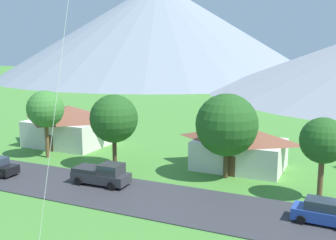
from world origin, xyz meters
The scene contains 10 objects.
road_strip centered at (0.00, 29.33, 0.04)m, with size 160.00×7.63×0.08m, color #38383D.
mountain_far_east_ridge centered at (-63.58, 153.64, 18.96)m, with size 127.95×127.95×37.91m, color gray.
house_leftmost centered at (0.78, 40.80, 2.32)m, with size 9.43×6.66×4.48m.
house_left_center centered at (-21.30, 41.87, 2.58)m, with size 10.09×8.19×4.97m.
tree_near_left centered at (-19.76, 35.88, 5.44)m, with size 4.07×4.07×7.52m.
tree_left_of_center centered at (0.46, 37.16, 5.08)m, with size 5.83×5.83×8.01m.
tree_right_of_center centered at (-10.83, 35.68, 5.07)m, with size 4.87×4.87×7.52m.
tree_near_right centered at (9.03, 34.82, 4.89)m, with size 3.67×3.67×6.76m.
parked_car_blue_mid_west centered at (9.66, 30.05, 0.87)m, with size 4.27×2.22×1.68m.
pickup_truck_charcoal_west_side centered at (-8.88, 30.49, 1.06)m, with size 5.25×2.44×1.99m.
Camera 1 is at (11.18, 1.04, 12.20)m, focal length 43.99 mm.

